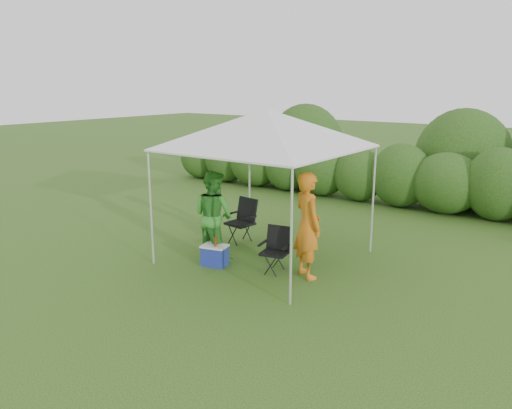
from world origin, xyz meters
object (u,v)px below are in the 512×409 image
Objects in this scene: chair_left at (243,217)px; man at (308,225)px; woman at (213,215)px; cooler at (215,255)px; canopy at (266,129)px; chair_right at (276,246)px.

man reaches higher than chair_left.
woman is 3.26× the size of cooler.
woman is (-0.77, -0.62, -1.61)m from canopy.
chair_right is 0.74m from man.
canopy is 5.91× the size of cooler.
chair_left reaches higher than chair_right.
chair_right is 1.39m from woman.
man is at bearing -16.00° from chair_left.
cooler is at bearing -120.19° from canopy.
canopy reaches higher than woman.
canopy is 1.94m from man.
chair_right is at bearing -169.78° from woman.
man is 1.87m from cooler.
man is at bearing 4.16° from cooler.
chair_left is at bearing -76.94° from woman.
woman is (-1.89, -0.26, -0.07)m from man.
woman reaches higher than cooler.
chair_right is 0.47× the size of woman.
man is (2.09, -0.91, 0.40)m from chair_left.
chair_right is 0.87× the size of chair_left.
canopy is 3.83× the size of chair_right.
woman is (-1.32, -0.16, 0.40)m from chair_right.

